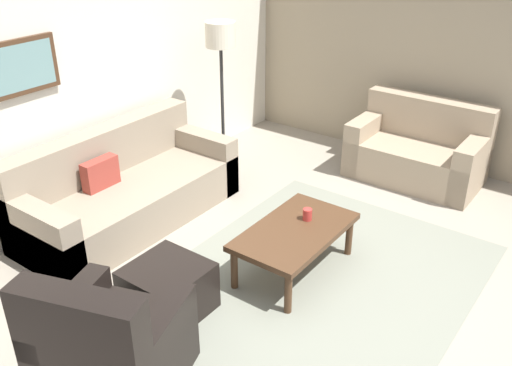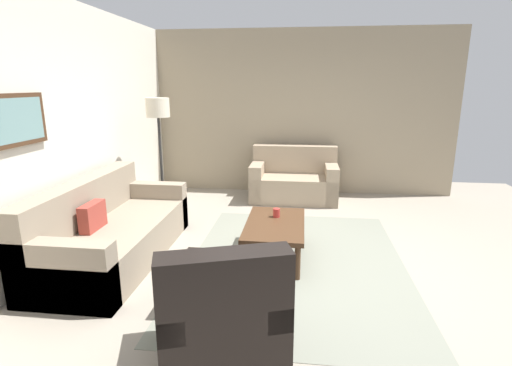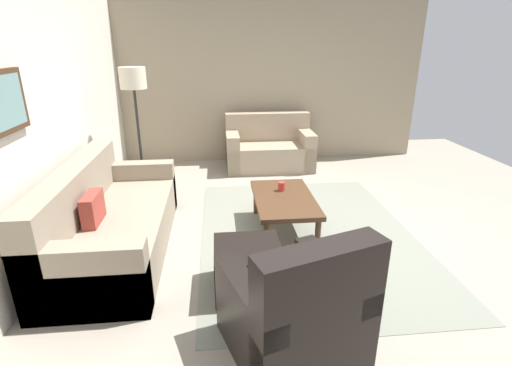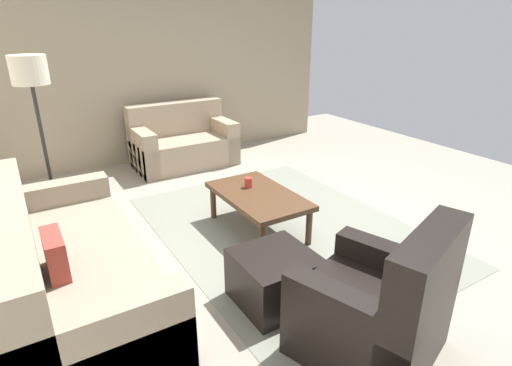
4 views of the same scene
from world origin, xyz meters
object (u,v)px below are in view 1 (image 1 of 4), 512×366
at_px(framed_artwork, 11,69).
at_px(couch_loveseat, 419,152).
at_px(armchair_leather, 109,355).
at_px(lamp_standing, 221,51).
at_px(ottoman, 168,290).
at_px(coffee_table, 295,234).
at_px(cup, 307,214).
at_px(couch_main, 122,191).

bearing_deg(framed_artwork, couch_loveseat, -36.66).
distance_m(armchair_leather, lamp_standing, 3.49).
bearing_deg(ottoman, framed_artwork, 86.09).
relative_size(coffee_table, cup, 10.83).
xyz_separation_m(couch_main, coffee_table, (0.25, -1.84, 0.06)).
height_order(couch_main, ottoman, couch_main).
height_order(couch_loveseat, framed_artwork, framed_artwork).
relative_size(couch_loveseat, cup, 13.94).
bearing_deg(armchair_leather, coffee_table, -7.06).
distance_m(armchair_leather, framed_artwork, 2.57).
relative_size(ottoman, cup, 5.52).
bearing_deg(couch_main, couch_loveseat, -37.36).
xyz_separation_m(armchair_leather, lamp_standing, (2.96, 1.49, 1.10)).
distance_m(couch_main, couch_loveseat, 3.27).
distance_m(coffee_table, framed_artwork, 2.73).
bearing_deg(couch_main, ottoman, -119.59).
xyz_separation_m(cup, lamp_standing, (0.97, 1.71, 0.95)).
bearing_deg(lamp_standing, couch_main, 174.87).
bearing_deg(framed_artwork, couch_main, -33.75).
bearing_deg(armchair_leather, cup, -6.40).
height_order(ottoman, coffee_table, coffee_table).
relative_size(lamp_standing, framed_artwork, 1.96).
relative_size(armchair_leather, cup, 9.97).
xyz_separation_m(ottoman, lamp_standing, (2.18, 1.23, 1.21)).
distance_m(couch_main, coffee_table, 1.85).
xyz_separation_m(couch_loveseat, lamp_standing, (-1.19, 1.86, 1.11)).
bearing_deg(couch_loveseat, framed_artwork, 143.34).
relative_size(couch_main, ottoman, 3.94).
bearing_deg(coffee_table, framed_artwork, 111.50).
bearing_deg(ottoman, coffee_table, -25.51).
bearing_deg(coffee_table, couch_loveseat, -3.55).
height_order(coffee_table, cup, cup).
xyz_separation_m(couch_main, couch_loveseat, (2.60, -1.98, 0.01)).
relative_size(armchair_leather, coffee_table, 0.92).
relative_size(couch_loveseat, lamp_standing, 0.83).
bearing_deg(couch_main, lamp_standing, -5.13).
bearing_deg(framed_artwork, cup, -64.49).
bearing_deg(ottoman, lamp_standing, 29.37).
xyz_separation_m(couch_loveseat, cup, (-2.16, 0.15, 0.16)).
relative_size(couch_main, framed_artwork, 2.53).
bearing_deg(cup, ottoman, 158.07).
height_order(ottoman, cup, cup).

